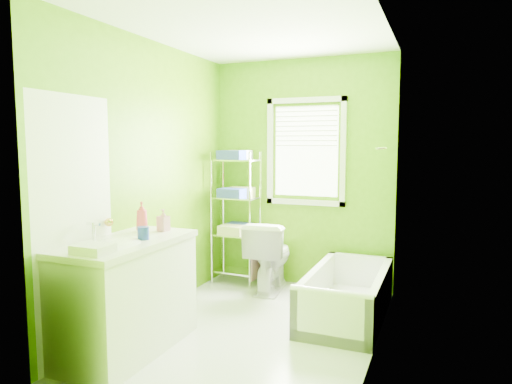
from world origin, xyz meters
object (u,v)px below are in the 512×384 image
at_px(bathtub, 347,302).
at_px(vanity, 127,293).
at_px(toilet, 270,255).
at_px(wire_shelf_unit, 237,203).

xyz_separation_m(bathtub, vanity, (-1.47, -1.36, 0.32)).
height_order(toilet, wire_shelf_unit, wire_shelf_unit).
height_order(toilet, vanity, vanity).
relative_size(toilet, wire_shelf_unit, 0.51).
xyz_separation_m(bathtub, toilet, (-0.97, 0.50, 0.25)).
xyz_separation_m(toilet, wire_shelf_unit, (-0.45, 0.11, 0.56)).
bearing_deg(wire_shelf_unit, vanity, -91.51).
bearing_deg(vanity, wire_shelf_unit, 88.49).
bearing_deg(bathtub, toilet, 152.83).
bearing_deg(toilet, bathtub, 146.54).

